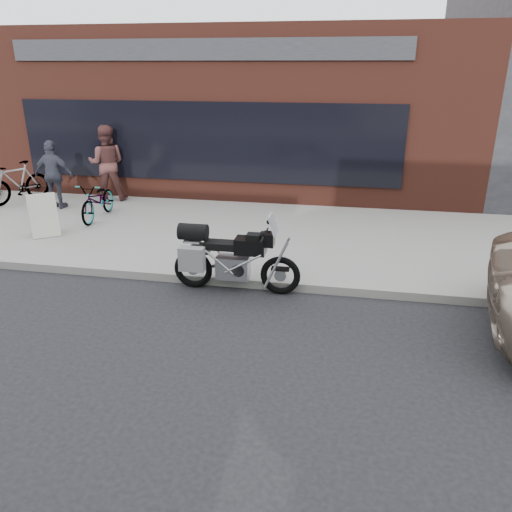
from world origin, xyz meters
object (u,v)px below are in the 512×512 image
cafe_patron_left (107,163)px  bicycle_rear (17,182)px  motorcycle (227,258)px  cafe_patron_right (54,175)px  sandwich_sign (43,214)px  bicycle_front (98,200)px

cafe_patron_left → bicycle_rear: bearing=2.5°
motorcycle → cafe_patron_right: bearing=145.1°
motorcycle → bicycle_rear: (-6.63, 4.02, 0.09)m
bicycle_rear → cafe_patron_left: bearing=44.8°
motorcycle → bicycle_rear: size_ratio=1.23×
motorcycle → sandwich_sign: bearing=158.8°
bicycle_rear → cafe_patron_left: size_ratio=0.89×
bicycle_front → bicycle_rear: bearing=157.2°
cafe_patron_right → sandwich_sign: bearing=112.8°
cafe_patron_left → cafe_patron_right: cafe_patron_left is taller
bicycle_rear → bicycle_front: bearing=7.7°
sandwich_sign → cafe_patron_right: size_ratio=0.53×
sandwich_sign → cafe_patron_right: (-0.89, 1.99, 0.40)m
bicycle_rear → cafe_patron_right: size_ratio=1.04×
motorcycle → cafe_patron_right: 6.49m
motorcycle → bicycle_front: size_ratio=1.29×
bicycle_rear → cafe_patron_left: cafe_patron_left is taller
bicycle_rear → cafe_patron_right: bearing=13.2°
motorcycle → cafe_patron_left: (-4.40, 4.72, 0.54)m
bicycle_front → bicycle_rear: size_ratio=0.95×
motorcycle → bicycle_rear: bearing=148.6°
bicycle_front → sandwich_sign: sandwich_sign is taller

